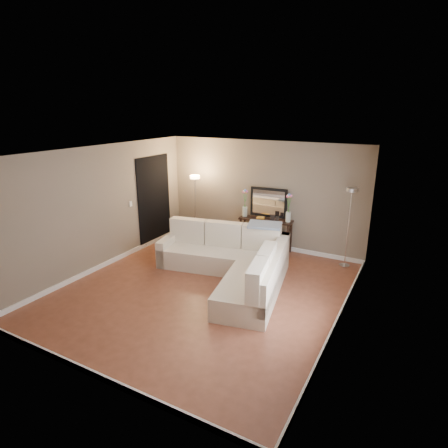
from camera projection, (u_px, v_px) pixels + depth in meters
The scene contains 23 objects.
floor at pixel (204, 290), 7.13m from camera, with size 5.00×5.50×0.01m, color brown.
ceiling at pixel (201, 152), 6.35m from camera, with size 5.00×5.50×0.01m, color white.
wall_back at pixel (263, 195), 9.05m from camera, with size 5.00×0.02×2.60m, color gray.
wall_front at pixel (80, 287), 4.43m from camera, with size 5.00×0.02×2.60m, color gray.
wall_left at pixel (102, 208), 7.88m from camera, with size 0.02×5.50×2.60m, color gray.
wall_right at pixel (346, 249), 5.59m from camera, with size 0.02×5.50×2.60m, color gray.
baseboard_back at pixel (261, 244), 9.40m from camera, with size 5.00×0.03×0.10m, color white.
baseboard_front at pixel (93, 374), 4.82m from camera, with size 5.00×0.03×0.10m, color white.
baseboard_left at pixel (108, 263), 8.25m from camera, with size 0.03×5.50×0.10m, color white.
baseboard_right at pixel (336, 322), 5.98m from camera, with size 0.03×5.50×0.10m, color white.
doorway at pixel (154, 200), 9.35m from camera, with size 0.02×1.20×2.20m, color black.
switch_plate at pixel (131, 204), 8.61m from camera, with size 0.02×0.08×0.12m, color white.
sectional_sofa at pixel (234, 261), 7.55m from camera, with size 3.18×2.74×0.96m.
throw_blanket at pixel (265, 225), 7.84m from camera, with size 0.69×0.40×0.05m, color #7C8DA0.
console_table at pixel (262, 232), 9.02m from camera, with size 1.29×0.42×0.79m.
leaning_mirror at pixel (269, 203), 8.92m from camera, with size 0.90×0.10×0.71m.
table_decor at pixel (265, 218), 8.85m from camera, with size 0.54×0.13×0.13m.
flower_vase_left at pixel (245, 205), 9.02m from camera, with size 0.15×0.12×0.67m.
flower_vase_right at pixel (289, 210), 8.58m from camera, with size 0.15×0.12×0.67m.
floor_lamp_lit at pixel (195, 195), 9.42m from camera, with size 0.27×0.27×1.71m.
floor_lamp_unlit at pixel (350, 212), 7.83m from camera, with size 0.26×0.26×1.75m.
charcoal_rug at pixel (186, 243), 9.58m from camera, with size 1.12×0.84×0.01m, color black.
black_bag at pixel (177, 236), 9.55m from camera, with size 0.32×0.22×0.20m, color black.
Camera 1 is at (3.41, -5.46, 3.34)m, focal length 30.00 mm.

